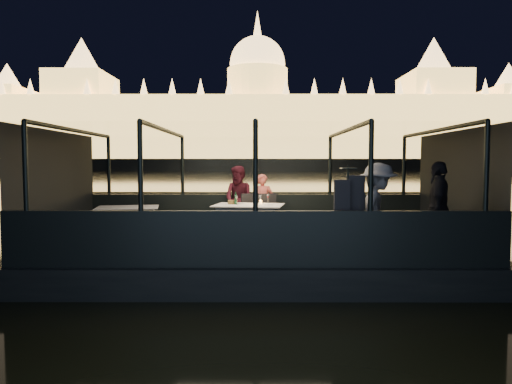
{
  "coord_description": "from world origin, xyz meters",
  "views": [
    {
      "loc": [
        0.03,
        -9.11,
        2.13
      ],
      "look_at": [
        0.0,
        0.4,
        1.55
      ],
      "focal_mm": 32.0,
      "sensor_mm": 36.0,
      "label": 1
    }
  ],
  "objects_px": {
    "passenger_stripe": "(378,211)",
    "passenger_dark": "(438,208)",
    "person_woman_coral": "(263,202)",
    "dining_table_aft": "(128,221)",
    "person_man_maroon": "(240,202)",
    "coat_stand": "(348,209)",
    "chair_port_left": "(250,216)",
    "dining_table_central": "(249,222)",
    "chair_port_right": "(267,217)",
    "wine_bottle": "(236,197)"
  },
  "relations": [
    {
      "from": "chair_port_left",
      "to": "person_woman_coral",
      "type": "relative_size",
      "value": 0.67
    },
    {
      "from": "chair_port_left",
      "to": "coat_stand",
      "type": "xyz_separation_m",
      "value": [
        1.63,
        -2.96,
        0.45
      ]
    },
    {
      "from": "chair_port_right",
      "to": "coat_stand",
      "type": "xyz_separation_m",
      "value": [
        1.24,
        -2.86,
        0.45
      ]
    },
    {
      "from": "passenger_stripe",
      "to": "person_man_maroon",
      "type": "bearing_deg",
      "value": 60.94
    },
    {
      "from": "coat_stand",
      "to": "person_man_maroon",
      "type": "relative_size",
      "value": 1.01
    },
    {
      "from": "dining_table_aft",
      "to": "person_man_maroon",
      "type": "distance_m",
      "value": 2.58
    },
    {
      "from": "wine_bottle",
      "to": "chair_port_left",
      "type": "bearing_deg",
      "value": 60.84
    },
    {
      "from": "coat_stand",
      "to": "chair_port_right",
      "type": "bearing_deg",
      "value": 113.45
    },
    {
      "from": "coat_stand",
      "to": "person_man_maroon",
      "type": "bearing_deg",
      "value": 119.25
    },
    {
      "from": "chair_port_right",
      "to": "person_man_maroon",
      "type": "height_order",
      "value": "person_man_maroon"
    },
    {
      "from": "coat_stand",
      "to": "dining_table_central",
      "type": "bearing_deg",
      "value": 124.87
    },
    {
      "from": "dining_table_aft",
      "to": "coat_stand",
      "type": "bearing_deg",
      "value": -31.0
    },
    {
      "from": "dining_table_central",
      "to": "person_man_maroon",
      "type": "xyz_separation_m",
      "value": [
        -0.23,
        1.0,
        0.36
      ]
    },
    {
      "from": "passenger_stripe",
      "to": "chair_port_right",
      "type": "bearing_deg",
      "value": 57.44
    },
    {
      "from": "chair_port_left",
      "to": "person_man_maroon",
      "type": "relative_size",
      "value": 0.59
    },
    {
      "from": "passenger_dark",
      "to": "dining_table_aft",
      "type": "bearing_deg",
      "value": -82.95
    },
    {
      "from": "dining_table_central",
      "to": "chair_port_right",
      "type": "relative_size",
      "value": 1.53
    },
    {
      "from": "coat_stand",
      "to": "wine_bottle",
      "type": "xyz_separation_m",
      "value": [
        -1.93,
        2.42,
        0.02
      ]
    },
    {
      "from": "person_woman_coral",
      "to": "passenger_dark",
      "type": "xyz_separation_m",
      "value": [
        3.09,
        -2.66,
        0.1
      ]
    },
    {
      "from": "passenger_stripe",
      "to": "coat_stand",
      "type": "bearing_deg",
      "value": 138.28
    },
    {
      "from": "passenger_stripe",
      "to": "passenger_dark",
      "type": "relative_size",
      "value": 0.98
    },
    {
      "from": "person_man_maroon",
      "to": "passenger_dark",
      "type": "distance_m",
      "value": 4.51
    },
    {
      "from": "passenger_dark",
      "to": "wine_bottle",
      "type": "relative_size",
      "value": 6.25
    },
    {
      "from": "person_woman_coral",
      "to": "passenger_stripe",
      "type": "height_order",
      "value": "passenger_stripe"
    },
    {
      "from": "dining_table_aft",
      "to": "person_woman_coral",
      "type": "distance_m",
      "value": 3.1
    },
    {
      "from": "dining_table_aft",
      "to": "coat_stand",
      "type": "height_order",
      "value": "coat_stand"
    },
    {
      "from": "passenger_dark",
      "to": "coat_stand",
      "type": "bearing_deg",
      "value": -43.81
    },
    {
      "from": "passenger_stripe",
      "to": "dining_table_central",
      "type": "bearing_deg",
      "value": 69.14
    },
    {
      "from": "chair_port_right",
      "to": "passenger_dark",
      "type": "height_order",
      "value": "passenger_dark"
    },
    {
      "from": "person_man_maroon",
      "to": "passenger_stripe",
      "type": "distance_m",
      "value": 3.94
    },
    {
      "from": "dining_table_aft",
      "to": "passenger_dark",
      "type": "xyz_separation_m",
      "value": [
        6.07,
        -1.89,
        0.47
      ]
    },
    {
      "from": "person_woman_coral",
      "to": "wine_bottle",
      "type": "relative_size",
      "value": 5.18
    },
    {
      "from": "wine_bottle",
      "to": "person_man_maroon",
      "type": "bearing_deg",
      "value": 87.03
    },
    {
      "from": "dining_table_aft",
      "to": "passenger_stripe",
      "type": "xyz_separation_m",
      "value": [
        4.88,
        -2.32,
        0.47
      ]
    },
    {
      "from": "chair_port_left",
      "to": "passenger_dark",
      "type": "xyz_separation_m",
      "value": [
        3.38,
        -2.26,
        0.4
      ]
    },
    {
      "from": "dining_table_central",
      "to": "passenger_stripe",
      "type": "distance_m",
      "value": 3.08
    },
    {
      "from": "chair_port_right",
      "to": "passenger_dark",
      "type": "distance_m",
      "value": 3.71
    },
    {
      "from": "dining_table_aft",
      "to": "person_woman_coral",
      "type": "bearing_deg",
      "value": 14.41
    },
    {
      "from": "person_man_maroon",
      "to": "passenger_dark",
      "type": "relative_size",
      "value": 0.94
    },
    {
      "from": "dining_table_aft",
      "to": "passenger_dark",
      "type": "distance_m",
      "value": 6.37
    },
    {
      "from": "dining_table_central",
      "to": "passenger_stripe",
      "type": "bearing_deg",
      "value": -43.39
    },
    {
      "from": "person_woman_coral",
      "to": "person_man_maroon",
      "type": "distance_m",
      "value": 0.55
    },
    {
      "from": "chair_port_left",
      "to": "chair_port_right",
      "type": "bearing_deg",
      "value": -38.11
    },
    {
      "from": "chair_port_left",
      "to": "person_woman_coral",
      "type": "distance_m",
      "value": 0.58
    },
    {
      "from": "dining_table_central",
      "to": "person_woman_coral",
      "type": "distance_m",
      "value": 1.1
    },
    {
      "from": "passenger_stripe",
      "to": "chair_port_left",
      "type": "bearing_deg",
      "value": 61.83
    },
    {
      "from": "person_woman_coral",
      "to": "passenger_stripe",
      "type": "distance_m",
      "value": 3.63
    },
    {
      "from": "dining_table_aft",
      "to": "chair_port_right",
      "type": "relative_size",
      "value": 1.39
    },
    {
      "from": "chair_port_left",
      "to": "chair_port_right",
      "type": "height_order",
      "value": "chair_port_right"
    },
    {
      "from": "person_man_maroon",
      "to": "coat_stand",
      "type": "bearing_deg",
      "value": -41.14
    }
  ]
}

